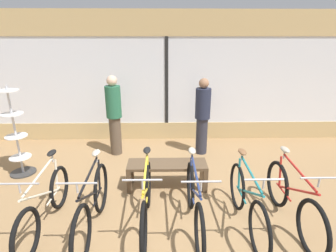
% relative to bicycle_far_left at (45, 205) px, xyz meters
% --- Properties ---
extents(ground_plane, '(24.00, 24.00, 0.00)m').
position_rel_bicycle_far_left_xyz_m(ground_plane, '(1.74, 0.15, -0.37)').
color(ground_plane, '#99754C').
extents(shop_back_wall, '(12.00, 0.08, 3.20)m').
position_rel_bicycle_far_left_xyz_m(shop_back_wall, '(1.74, 3.44, 1.27)').
color(shop_back_wall, tan).
rests_on(shop_back_wall, ground_plane).
extents(bicycle_far_left, '(0.46, 1.73, 1.02)m').
position_rel_bicycle_far_left_xyz_m(bicycle_far_left, '(0.00, 0.00, 0.00)').
color(bicycle_far_left, black).
rests_on(bicycle_far_left, ground_plane).
extents(bicycle_left, '(0.46, 1.79, 1.06)m').
position_rel_bicycle_far_left_xyz_m(bicycle_left, '(0.68, -0.09, 0.04)').
color(bicycle_left, black).
rests_on(bicycle_left, ground_plane).
extents(bicycle_center_left, '(0.46, 1.79, 1.05)m').
position_rel_bicycle_far_left_xyz_m(bicycle_center_left, '(1.41, 0.00, 0.03)').
color(bicycle_center_left, black).
rests_on(bicycle_center_left, ground_plane).
extents(bicycle_center_right, '(0.46, 1.81, 1.05)m').
position_rel_bicycle_far_left_xyz_m(bicycle_center_right, '(2.07, -0.04, 0.03)').
color(bicycle_center_right, black).
rests_on(bicycle_center_right, ground_plane).
extents(bicycle_right, '(0.46, 1.72, 1.04)m').
position_rel_bicycle_far_left_xyz_m(bicycle_right, '(2.81, -0.04, 0.03)').
color(bicycle_right, black).
rests_on(bicycle_right, ground_plane).
extents(bicycle_far_right, '(0.46, 1.77, 1.05)m').
position_rel_bicycle_far_left_xyz_m(bicycle_far_right, '(3.47, -0.01, 0.03)').
color(bicycle_far_right, black).
rests_on(bicycle_far_right, ground_plane).
extents(accessory_rack, '(0.48, 0.48, 1.77)m').
position_rel_bicycle_far_left_xyz_m(accessory_rack, '(-1.16, 1.60, 0.35)').
color(accessory_rack, '#333333').
rests_on(accessory_rack, ground_plane).
extents(display_bench, '(1.40, 0.44, 0.47)m').
position_rel_bicycle_far_left_xyz_m(display_bench, '(1.71, 1.03, 0.02)').
color(display_bench, brown).
rests_on(display_bench, ground_plane).
extents(customer_near_rack, '(0.47, 0.47, 1.75)m').
position_rel_bicycle_far_left_xyz_m(customer_near_rack, '(2.54, 2.50, 0.55)').
color(customer_near_rack, '#2D2D38').
rests_on(customer_near_rack, ground_plane).
extents(customer_by_window, '(0.48, 0.48, 1.81)m').
position_rel_bicycle_far_left_xyz_m(customer_by_window, '(0.56, 2.50, 0.59)').
color(customer_by_window, brown).
rests_on(customer_by_window, ground_plane).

